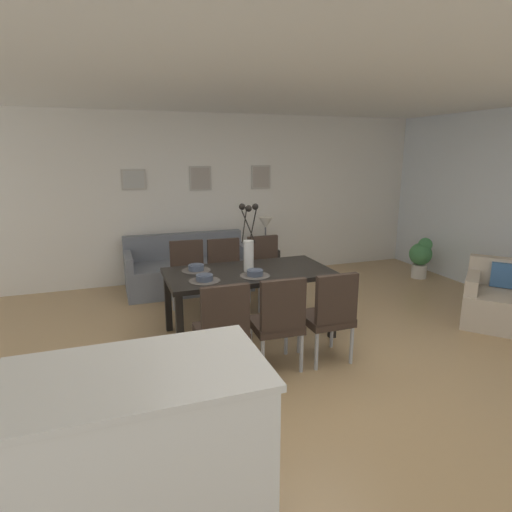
% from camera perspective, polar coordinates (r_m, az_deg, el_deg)
% --- Properties ---
extents(ground_plane, '(9.00, 9.00, 0.00)m').
position_cam_1_polar(ground_plane, '(4.28, 5.22, -14.22)').
color(ground_plane, tan).
extents(back_wall_panel, '(9.00, 0.10, 2.60)m').
position_cam_1_polar(back_wall_panel, '(6.90, -5.94, 7.80)').
color(back_wall_panel, white).
rests_on(back_wall_panel, ground).
extents(ceiling_panel, '(9.00, 7.20, 0.08)m').
position_cam_1_polar(ceiling_panel, '(4.20, 3.61, 22.43)').
color(ceiling_panel, white).
extents(dining_table, '(1.80, 0.92, 0.74)m').
position_cam_1_polar(dining_table, '(4.67, -0.99, -2.93)').
color(dining_table, black).
rests_on(dining_table, ground).
extents(dining_chair_near_left, '(0.44, 0.44, 0.92)m').
position_cam_1_polar(dining_chair_near_left, '(3.81, -4.51, -9.39)').
color(dining_chair_near_left, '#33261E').
rests_on(dining_chair_near_left, ground).
extents(dining_chair_near_right, '(0.47, 0.47, 0.92)m').
position_cam_1_polar(dining_chair_near_right, '(5.43, -9.09, -2.40)').
color(dining_chair_near_right, '#33261E').
rests_on(dining_chair_near_right, ground).
extents(dining_chair_far_left, '(0.46, 0.46, 0.92)m').
position_cam_1_polar(dining_chair_far_left, '(3.96, 3.05, -8.43)').
color(dining_chair_far_left, '#33261E').
rests_on(dining_chair_far_left, ground).
extents(dining_chair_far_right, '(0.44, 0.44, 0.92)m').
position_cam_1_polar(dining_chair_far_right, '(5.49, -4.04, -2.09)').
color(dining_chair_far_right, '#33261E').
rests_on(dining_chair_far_right, ground).
extents(dining_chair_mid_left, '(0.44, 0.44, 0.92)m').
position_cam_1_polar(dining_chair_mid_left, '(4.16, 9.90, -7.49)').
color(dining_chair_mid_left, '#33261E').
rests_on(dining_chair_mid_left, ground).
extents(dining_chair_mid_right, '(0.45, 0.45, 0.92)m').
position_cam_1_polar(dining_chair_mid_right, '(5.66, 1.31, -1.56)').
color(dining_chair_mid_right, '#33261E').
rests_on(dining_chair_mid_right, ground).
extents(centerpiece_vase, '(0.21, 0.23, 0.73)m').
position_cam_1_polar(centerpiece_vase, '(4.59, -1.00, 1.39)').
color(centerpiece_vase, silver).
rests_on(centerpiece_vase, dining_table).
extents(placemat_near_left, '(0.32, 0.32, 0.01)m').
position_cam_1_polar(placemat_near_left, '(4.32, -6.92, -3.32)').
color(placemat_near_left, '#4C4742').
rests_on(placemat_near_left, dining_table).
extents(bowl_near_left, '(0.17, 0.17, 0.07)m').
position_cam_1_polar(bowl_near_left, '(4.31, -6.94, -2.85)').
color(bowl_near_left, '#475166').
rests_on(bowl_near_left, dining_table).
extents(placemat_near_right, '(0.32, 0.32, 0.01)m').
position_cam_1_polar(placemat_near_right, '(4.71, -8.04, -1.92)').
color(placemat_near_right, '#4C4742').
rests_on(placemat_near_right, dining_table).
extents(bowl_near_right, '(0.17, 0.17, 0.07)m').
position_cam_1_polar(bowl_near_right, '(4.70, -8.05, -1.48)').
color(bowl_near_right, '#475166').
rests_on(bowl_near_right, dining_table).
extents(placemat_far_left, '(0.32, 0.32, 0.01)m').
position_cam_1_polar(placemat_far_left, '(4.46, -0.14, -2.67)').
color(placemat_far_left, '#4C4742').
rests_on(placemat_far_left, dining_table).
extents(bowl_far_left, '(0.17, 0.17, 0.07)m').
position_cam_1_polar(bowl_far_left, '(4.45, -0.14, -2.21)').
color(bowl_far_left, '#475166').
rests_on(bowl_far_left, dining_table).
extents(sofa, '(1.81, 0.84, 0.80)m').
position_cam_1_polar(sofa, '(6.45, -9.11, -1.95)').
color(sofa, slate).
rests_on(sofa, ground).
extents(side_table, '(0.36, 0.36, 0.52)m').
position_cam_1_polar(side_table, '(6.77, 1.26, -1.21)').
color(side_table, black).
rests_on(side_table, ground).
extents(table_lamp, '(0.22, 0.22, 0.51)m').
position_cam_1_polar(table_lamp, '(6.63, 1.29, 4.08)').
color(table_lamp, '#4C4C51').
rests_on(table_lamp, side_table).
extents(armchair, '(1.13, 1.13, 0.75)m').
position_cam_1_polar(armchair, '(5.85, 30.14, -5.26)').
color(armchair, '#B7A893').
rests_on(armchair, ground).
extents(kitchen_island, '(1.35, 0.78, 0.92)m').
position_cam_1_polar(kitchen_island, '(2.57, -15.25, -23.63)').
color(kitchen_island, silver).
rests_on(kitchen_island, ground).
extents(framed_picture_left, '(0.35, 0.03, 0.30)m').
position_cam_1_polar(framed_picture_left, '(6.63, -16.13, 9.84)').
color(framed_picture_left, '#B2ADA3').
extents(framed_picture_center, '(0.34, 0.03, 0.37)m').
position_cam_1_polar(framed_picture_center, '(6.77, -7.48, 10.32)').
color(framed_picture_center, '#B2ADA3').
extents(framed_picture_right, '(0.32, 0.03, 0.38)m').
position_cam_1_polar(framed_picture_right, '(7.05, 0.67, 10.56)').
color(framed_picture_right, '#B2ADA3').
extents(potted_plant, '(0.36, 0.36, 0.67)m').
position_cam_1_polar(potted_plant, '(7.40, 21.30, 0.03)').
color(potted_plant, silver).
rests_on(potted_plant, ground).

